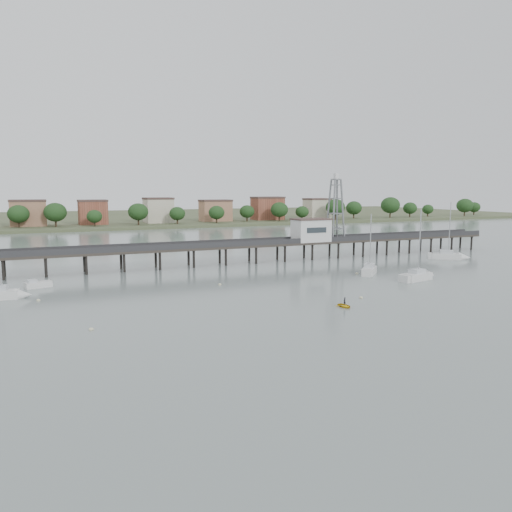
{
  "coord_description": "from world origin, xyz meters",
  "views": [
    {
      "loc": [
        -32.65,
        -38.92,
        15.76
      ],
      "look_at": [
        3.25,
        42.0,
        4.0
      ],
      "focal_mm": 35.0,
      "sensor_mm": 36.0,
      "label": 1
    }
  ],
  "objects_px": {
    "lattice_tower": "(335,210)",
    "sailboat_d": "(421,276)",
    "yellow_dinghy": "(344,307)",
    "pier": "(207,247)",
    "sailboat_b": "(6,295)",
    "sailboat_e": "(452,256)",
    "white_tender": "(37,285)",
    "sailboat_c": "(370,270)"
  },
  "relations": [
    {
      "from": "lattice_tower",
      "to": "sailboat_d",
      "type": "height_order",
      "value": "lattice_tower"
    },
    {
      "from": "yellow_dinghy",
      "to": "pier",
      "type": "bearing_deg",
      "value": 96.85
    },
    {
      "from": "sailboat_b",
      "to": "sailboat_e",
      "type": "bearing_deg",
      "value": 11.88
    },
    {
      "from": "sailboat_b",
      "to": "pier",
      "type": "bearing_deg",
      "value": 35.88
    },
    {
      "from": "pier",
      "to": "lattice_tower",
      "type": "relative_size",
      "value": 9.68
    },
    {
      "from": "white_tender",
      "to": "yellow_dinghy",
      "type": "xyz_separation_m",
      "value": [
        37.97,
        -31.52,
        -0.49
      ]
    },
    {
      "from": "sailboat_b",
      "to": "yellow_dinghy",
      "type": "bearing_deg",
      "value": -21.35
    },
    {
      "from": "pier",
      "to": "sailboat_b",
      "type": "distance_m",
      "value": 41.84
    },
    {
      "from": "sailboat_d",
      "to": "lattice_tower",
      "type": "bearing_deg",
      "value": 74.31
    },
    {
      "from": "sailboat_e",
      "to": "yellow_dinghy",
      "type": "xyz_separation_m",
      "value": [
        -49.26,
        -29.59,
        -0.64
      ]
    },
    {
      "from": "sailboat_d",
      "to": "sailboat_b",
      "type": "bearing_deg",
      "value": 157.92
    },
    {
      "from": "sailboat_c",
      "to": "white_tender",
      "type": "height_order",
      "value": "sailboat_c"
    },
    {
      "from": "sailboat_e",
      "to": "sailboat_b",
      "type": "height_order",
      "value": "sailboat_e"
    },
    {
      "from": "pier",
      "to": "sailboat_d",
      "type": "bearing_deg",
      "value": -46.96
    },
    {
      "from": "sailboat_c",
      "to": "lattice_tower",
      "type": "bearing_deg",
      "value": 29.34
    },
    {
      "from": "sailboat_e",
      "to": "lattice_tower",
      "type": "bearing_deg",
      "value": -171.16
    },
    {
      "from": "sailboat_c",
      "to": "white_tender",
      "type": "bearing_deg",
      "value": 125.23
    },
    {
      "from": "sailboat_b",
      "to": "sailboat_c",
      "type": "bearing_deg",
      "value": 5.76
    },
    {
      "from": "pier",
      "to": "yellow_dinghy",
      "type": "xyz_separation_m",
      "value": [
        5.12,
        -43.39,
        -3.79
      ]
    },
    {
      "from": "sailboat_d",
      "to": "white_tender",
      "type": "height_order",
      "value": "sailboat_d"
    },
    {
      "from": "lattice_tower",
      "to": "sailboat_b",
      "type": "xyz_separation_m",
      "value": [
        -68.56,
        -19.18,
        -10.45
      ]
    },
    {
      "from": "yellow_dinghy",
      "to": "sailboat_c",
      "type": "bearing_deg",
      "value": 46.76
    },
    {
      "from": "lattice_tower",
      "to": "sailboat_d",
      "type": "distance_m",
      "value": 33.14
    },
    {
      "from": "lattice_tower",
      "to": "sailboat_b",
      "type": "relative_size",
      "value": 1.29
    },
    {
      "from": "lattice_tower",
      "to": "white_tender",
      "type": "bearing_deg",
      "value": -169.55
    },
    {
      "from": "sailboat_e",
      "to": "sailboat_b",
      "type": "xyz_separation_m",
      "value": [
        -91.43,
        -5.37,
        0.01
      ]
    },
    {
      "from": "lattice_tower",
      "to": "sailboat_e",
      "type": "relative_size",
      "value": 1.13
    },
    {
      "from": "pier",
      "to": "sailboat_e",
      "type": "distance_m",
      "value": 56.19
    },
    {
      "from": "lattice_tower",
      "to": "sailboat_d",
      "type": "bearing_deg",
      "value": -94.02
    },
    {
      "from": "sailboat_b",
      "to": "yellow_dinghy",
      "type": "xyz_separation_m",
      "value": [
        42.17,
        -24.21,
        -0.65
      ]
    },
    {
      "from": "sailboat_c",
      "to": "sailboat_b",
      "type": "distance_m",
      "value": 62.28
    },
    {
      "from": "sailboat_e",
      "to": "sailboat_b",
      "type": "relative_size",
      "value": 1.15
    },
    {
      "from": "sailboat_c",
      "to": "sailboat_e",
      "type": "bearing_deg",
      "value": -28.7
    },
    {
      "from": "lattice_tower",
      "to": "sailboat_c",
      "type": "height_order",
      "value": "lattice_tower"
    },
    {
      "from": "yellow_dinghy",
      "to": "sailboat_b",
      "type": "bearing_deg",
      "value": 150.27
    },
    {
      "from": "lattice_tower",
      "to": "yellow_dinghy",
      "type": "height_order",
      "value": "lattice_tower"
    },
    {
      "from": "pier",
      "to": "lattice_tower",
      "type": "height_order",
      "value": "lattice_tower"
    },
    {
      "from": "sailboat_c",
      "to": "sailboat_d",
      "type": "xyz_separation_m",
      "value": [
        4.14,
        -9.19,
        -0.01
      ]
    },
    {
      "from": "sailboat_b",
      "to": "lattice_tower",
      "type": "bearing_deg",
      "value": 24.14
    },
    {
      "from": "sailboat_d",
      "to": "white_tender",
      "type": "distance_m",
      "value": 65.14
    },
    {
      "from": "lattice_tower",
      "to": "sailboat_c",
      "type": "distance_m",
      "value": 25.33
    },
    {
      "from": "sailboat_c",
      "to": "white_tender",
      "type": "xyz_separation_m",
      "value": [
        -58.01,
        10.31,
        -0.16
      ]
    }
  ]
}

